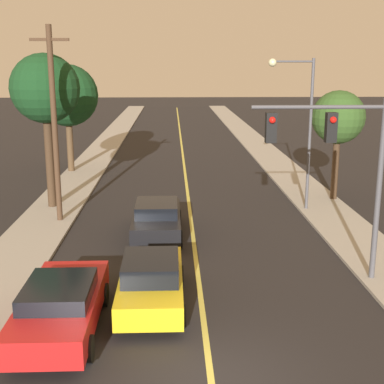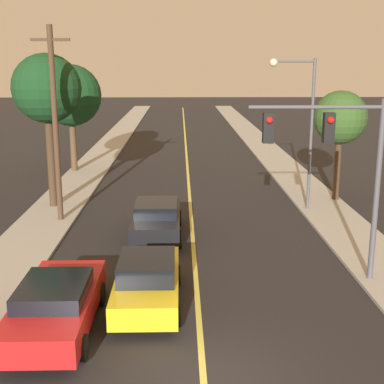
{
  "view_description": "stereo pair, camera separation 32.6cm",
  "coord_description": "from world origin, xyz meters",
  "px_view_note": "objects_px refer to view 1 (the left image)",
  "views": [
    {
      "loc": [
        -0.82,
        -10.38,
        6.85
      ],
      "look_at": [
        0.0,
        11.25,
        1.6
      ],
      "focal_mm": 50.0,
      "sensor_mm": 36.0,
      "label": 1
    },
    {
      "loc": [
        -0.49,
        -10.39,
        6.85
      ],
      "look_at": [
        0.0,
        11.25,
        1.6
      ],
      "focal_mm": 50.0,
      "sensor_mm": 36.0,
      "label": 2
    }
  ],
  "objects_px": {
    "car_near_lane_second": "(157,218)",
    "tree_left_near": "(67,96)",
    "car_near_lane_front": "(151,280)",
    "streetlamp_right": "(300,113)",
    "traffic_signal_mast": "(338,153)",
    "utility_pole_left": "(54,122)",
    "car_outer_lane_front": "(61,305)",
    "tree_left_far": "(45,90)",
    "tree_right_near": "(338,118)"
  },
  "relations": [
    {
      "from": "traffic_signal_mast",
      "to": "utility_pole_left",
      "type": "distance_m",
      "value": 12.17
    },
    {
      "from": "traffic_signal_mast",
      "to": "tree_left_far",
      "type": "xyz_separation_m",
      "value": [
        -10.84,
        9.26,
        1.47
      ]
    },
    {
      "from": "car_near_lane_front",
      "to": "streetlamp_right",
      "type": "relative_size",
      "value": 0.66
    },
    {
      "from": "tree_left_near",
      "to": "tree_left_far",
      "type": "bearing_deg",
      "value": -85.63
    },
    {
      "from": "tree_left_near",
      "to": "car_outer_lane_front",
      "type": "bearing_deg",
      "value": -80.41
    },
    {
      "from": "car_outer_lane_front",
      "to": "tree_left_far",
      "type": "distance_m",
      "value": 13.53
    },
    {
      "from": "car_near_lane_second",
      "to": "tree_right_near",
      "type": "height_order",
      "value": "tree_right_near"
    },
    {
      "from": "car_near_lane_second",
      "to": "tree_left_far",
      "type": "relative_size",
      "value": 0.65
    },
    {
      "from": "streetlamp_right",
      "to": "utility_pole_left",
      "type": "height_order",
      "value": "utility_pole_left"
    },
    {
      "from": "car_near_lane_front",
      "to": "traffic_signal_mast",
      "type": "height_order",
      "value": "traffic_signal_mast"
    },
    {
      "from": "car_outer_lane_front",
      "to": "streetlamp_right",
      "type": "bearing_deg",
      "value": 52.55
    },
    {
      "from": "car_near_lane_front",
      "to": "car_outer_lane_front",
      "type": "bearing_deg",
      "value": -146.28
    },
    {
      "from": "car_near_lane_front",
      "to": "utility_pole_left",
      "type": "height_order",
      "value": "utility_pole_left"
    },
    {
      "from": "car_near_lane_front",
      "to": "streetlamp_right",
      "type": "distance_m",
      "value": 12.43
    },
    {
      "from": "car_outer_lane_front",
      "to": "traffic_signal_mast",
      "type": "distance_m",
      "value": 9.17
    },
    {
      "from": "tree_left_near",
      "to": "streetlamp_right",
      "type": "bearing_deg",
      "value": -37.95
    },
    {
      "from": "car_near_lane_second",
      "to": "tree_left_near",
      "type": "xyz_separation_m",
      "value": [
        -5.83,
        13.21,
        4.07
      ]
    },
    {
      "from": "streetlamp_right",
      "to": "utility_pole_left",
      "type": "xyz_separation_m",
      "value": [
        -10.79,
        -1.48,
        -0.2
      ]
    },
    {
      "from": "car_outer_lane_front",
      "to": "tree_right_near",
      "type": "xyz_separation_m",
      "value": [
        11.1,
        13.26,
        3.44
      ]
    },
    {
      "from": "utility_pole_left",
      "to": "tree_right_near",
      "type": "distance_m",
      "value": 13.57
    },
    {
      "from": "car_outer_lane_front",
      "to": "traffic_signal_mast",
      "type": "relative_size",
      "value": 0.85
    },
    {
      "from": "car_near_lane_second",
      "to": "utility_pole_left",
      "type": "xyz_separation_m",
      "value": [
        -4.33,
        2.14,
        3.63
      ]
    },
    {
      "from": "utility_pole_left",
      "to": "car_outer_lane_front",
      "type": "bearing_deg",
      "value": -78.35
    },
    {
      "from": "car_near_lane_second",
      "to": "traffic_signal_mast",
      "type": "xyz_separation_m",
      "value": [
        5.68,
        -4.77,
        3.4
      ]
    },
    {
      "from": "tree_right_near",
      "to": "tree_left_far",
      "type": "bearing_deg",
      "value": -176.0
    },
    {
      "from": "car_near_lane_second",
      "to": "tree_right_near",
      "type": "relative_size",
      "value": 0.85
    },
    {
      "from": "car_near_lane_second",
      "to": "tree_left_near",
      "type": "distance_m",
      "value": 15.0
    },
    {
      "from": "tree_left_far",
      "to": "utility_pole_left",
      "type": "bearing_deg",
      "value": -70.34
    },
    {
      "from": "tree_left_far",
      "to": "car_near_lane_front",
      "type": "bearing_deg",
      "value": -64.38
    },
    {
      "from": "tree_left_near",
      "to": "tree_left_far",
      "type": "height_order",
      "value": "tree_left_far"
    },
    {
      "from": "car_near_lane_front",
      "to": "tree_left_far",
      "type": "relative_size",
      "value": 0.63
    },
    {
      "from": "car_near_lane_second",
      "to": "tree_left_near",
      "type": "relative_size",
      "value": 0.7
    },
    {
      "from": "tree_left_near",
      "to": "tree_right_near",
      "type": "xyz_separation_m",
      "value": [
        14.65,
        -7.75,
        -0.65
      ]
    },
    {
      "from": "streetlamp_right",
      "to": "car_near_lane_front",
      "type": "bearing_deg",
      "value": -123.17
    },
    {
      "from": "streetlamp_right",
      "to": "tree_right_near",
      "type": "bearing_deg",
      "value": 38.0
    },
    {
      "from": "car_near_lane_second",
      "to": "tree_left_near",
      "type": "bearing_deg",
      "value": 113.8
    },
    {
      "from": "car_outer_lane_front",
      "to": "traffic_signal_mast",
      "type": "xyz_separation_m",
      "value": [
        7.96,
        3.02,
        3.42
      ]
    },
    {
      "from": "tree_left_near",
      "to": "traffic_signal_mast",
      "type": "bearing_deg",
      "value": -57.39
    },
    {
      "from": "traffic_signal_mast",
      "to": "utility_pole_left",
      "type": "relative_size",
      "value": 0.69
    },
    {
      "from": "utility_pole_left",
      "to": "car_near_lane_front",
      "type": "bearing_deg",
      "value": -62.81
    },
    {
      "from": "streetlamp_right",
      "to": "tree_right_near",
      "type": "distance_m",
      "value": 3.02
    },
    {
      "from": "streetlamp_right",
      "to": "tree_left_far",
      "type": "height_order",
      "value": "tree_left_far"
    },
    {
      "from": "car_outer_lane_front",
      "to": "tree_left_near",
      "type": "height_order",
      "value": "tree_left_near"
    },
    {
      "from": "tree_left_far",
      "to": "tree_right_near",
      "type": "xyz_separation_m",
      "value": [
        13.99,
        0.98,
        -1.45
      ]
    },
    {
      "from": "traffic_signal_mast",
      "to": "tree_right_near",
      "type": "height_order",
      "value": "traffic_signal_mast"
    },
    {
      "from": "streetlamp_right",
      "to": "traffic_signal_mast",
      "type": "bearing_deg",
      "value": -95.37
    },
    {
      "from": "car_near_lane_front",
      "to": "traffic_signal_mast",
      "type": "relative_size",
      "value": 0.8
    },
    {
      "from": "utility_pole_left",
      "to": "tree_left_near",
      "type": "distance_m",
      "value": 11.18
    },
    {
      "from": "traffic_signal_mast",
      "to": "streetlamp_right",
      "type": "height_order",
      "value": "streetlamp_right"
    },
    {
      "from": "car_near_lane_front",
      "to": "tree_right_near",
      "type": "xyz_separation_m",
      "value": [
        8.83,
        11.74,
        3.44
      ]
    }
  ]
}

